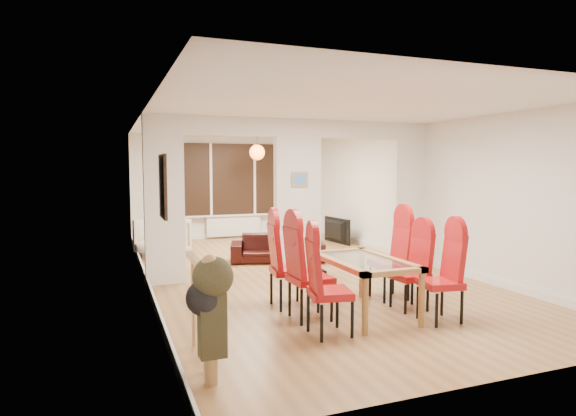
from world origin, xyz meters
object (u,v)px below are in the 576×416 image
dining_chair_lc (289,264)px  dining_chair_ra (440,276)px  dining_chair_lb (310,271)px  dining_table (363,286)px  dining_chair_rb (409,270)px  dining_chair_la (330,285)px  sofa (277,248)px  bottle (275,232)px  coffee_table (273,243)px  person (177,215)px  dining_chair_rc (389,258)px  bowl (275,237)px  television (333,231)px  armchair (162,237)px

dining_chair_lc → dining_chair_ra: 1.85m
dining_chair_lc → dining_chair_ra: (1.43, -1.18, -0.03)m
dining_chair_ra → dining_chair_lb: bearing=165.3°
dining_table → dining_chair_rb: 0.66m
dining_chair_la → sofa: (0.83, 4.06, -0.28)m
dining_chair_la → dining_chair_rb: size_ratio=1.07×
dining_chair_ra → bottle: bearing=100.8°
dining_table → bottle: bearing=83.5°
dining_chair_lb → coffee_table: size_ratio=1.29×
person → dining_chair_rc: bearing=6.6°
dining_table → coffee_table: (0.55, 5.04, -0.24)m
dining_chair_ra → coffee_table: bearing=100.9°
dining_chair_ra → person: 6.27m
dining_chair_ra → bowl: size_ratio=4.61×
person → coffee_table: bearing=65.4°
dining_chair_la → dining_chair_rc: dining_chair_rc is taller
person → bowl: (2.13, -0.26, -0.55)m
dining_chair_lb → bowl: size_ratio=4.95×
dining_table → bowl: dining_table is taller
television → coffee_table: television is taller
dining_chair_lb → bottle: (1.25, 4.88, -0.22)m
dining_chair_lc → bottle: dining_chair_lc is taller
dining_chair_la → dining_chair_ra: dining_chair_la is taller
sofa → coffee_table: 1.58m
dining_chair_rb → person: 5.75m
television → bottle: television is taller
dining_table → dining_chair_rb: dining_chair_rb is taller
dining_chair_rb → dining_chair_ra: bearing=-88.3°
dining_chair_lb → person: (-0.84, 5.24, 0.21)m
sofa → bottle: 1.47m
armchair → coffee_table: bearing=62.3°
dining_chair_lc → bottle: bearing=79.8°
sofa → person: person is taller
dining_chair_rb → bottle: bearing=87.5°
dining_chair_lb → sofa: dining_chair_lb is taller
dining_table → dining_chair_la: bearing=-142.9°
sofa → dining_chair_lb: bearing=-86.9°
dining_table → sofa: (0.12, 3.52, -0.08)m
bowl → bottle: bearing=-113.6°
television → dining_chair_rc: bearing=156.6°
sofa → bowl: sofa is taller
person → bowl: bearing=65.0°
armchair → bowl: bearing=61.8°
dining_chair_la → person: 5.88m
dining_chair_lb → bottle: dining_chair_lb is taller
dining_chair_ra → television: dining_chair_ra is taller
television → person: bearing=81.5°
dining_chair_la → bottle: size_ratio=3.60×
sofa → coffee_table: (0.43, 1.52, -0.16)m
armchair → dining_chair_lc: bearing=-17.3°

